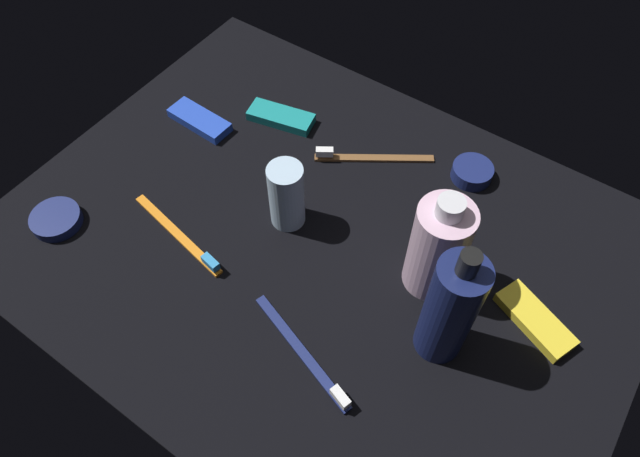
{
  "coord_description": "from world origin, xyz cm",
  "views": [
    {
      "loc": [
        -24.42,
        35.34,
        64.98
      ],
      "look_at": [
        0.0,
        0.0,
        3.0
      ],
      "focal_mm": 32.03,
      "sensor_mm": 36.0,
      "label": 1
    }
  ],
  "objects_px": {
    "lotion_bottle": "(450,309)",
    "cream_tin_right": "(56,219)",
    "deodorant_stick": "(287,196)",
    "toothbrush_orange": "(182,237)",
    "snack_bar_blue": "(200,120)",
    "toothbrush_navy": "(307,357)",
    "cream_tin_left": "(472,172)",
    "toothbrush_brown": "(367,156)",
    "bodywash_bottle": "(438,247)",
    "snack_bar_yellow": "(535,320)",
    "snack_bar_teal": "(281,117)"
  },
  "relations": [
    {
      "from": "lotion_bottle",
      "to": "cream_tin_right",
      "type": "height_order",
      "value": "lotion_bottle"
    },
    {
      "from": "deodorant_stick",
      "to": "toothbrush_orange",
      "type": "xyz_separation_m",
      "value": [
        0.1,
        0.11,
        -0.05
      ]
    },
    {
      "from": "snack_bar_blue",
      "to": "cream_tin_right",
      "type": "bearing_deg",
      "value": 84.7
    },
    {
      "from": "deodorant_stick",
      "to": "cream_tin_right",
      "type": "relative_size",
      "value": 1.5
    },
    {
      "from": "toothbrush_navy",
      "to": "cream_tin_left",
      "type": "distance_m",
      "value": 0.37
    },
    {
      "from": "toothbrush_brown",
      "to": "cream_tin_right",
      "type": "bearing_deg",
      "value": 49.76
    },
    {
      "from": "bodywash_bottle",
      "to": "toothbrush_orange",
      "type": "distance_m",
      "value": 0.34
    },
    {
      "from": "bodywash_bottle",
      "to": "snack_bar_yellow",
      "type": "xyz_separation_m",
      "value": [
        -0.14,
        -0.02,
        -0.07
      ]
    },
    {
      "from": "cream_tin_right",
      "to": "snack_bar_blue",
      "type": "bearing_deg",
      "value": -97.62
    },
    {
      "from": "cream_tin_right",
      "to": "bodywash_bottle",
      "type": "bearing_deg",
      "value": -155.22
    },
    {
      "from": "bodywash_bottle",
      "to": "toothbrush_navy",
      "type": "relative_size",
      "value": 0.93
    },
    {
      "from": "lotion_bottle",
      "to": "snack_bar_yellow",
      "type": "bearing_deg",
      "value": -133.8
    },
    {
      "from": "lotion_bottle",
      "to": "toothbrush_navy",
      "type": "height_order",
      "value": "lotion_bottle"
    },
    {
      "from": "bodywash_bottle",
      "to": "cream_tin_right",
      "type": "bearing_deg",
      "value": 24.78
    },
    {
      "from": "snack_bar_teal",
      "to": "snack_bar_yellow",
      "type": "height_order",
      "value": "same"
    },
    {
      "from": "snack_bar_blue",
      "to": "toothbrush_brown",
      "type": "bearing_deg",
      "value": -159.12
    },
    {
      "from": "deodorant_stick",
      "to": "snack_bar_teal",
      "type": "relative_size",
      "value": 0.99
    },
    {
      "from": "toothbrush_navy",
      "to": "lotion_bottle",
      "type": "bearing_deg",
      "value": -137.21
    },
    {
      "from": "snack_bar_teal",
      "to": "cream_tin_right",
      "type": "bearing_deg",
      "value": 55.29
    },
    {
      "from": "toothbrush_orange",
      "to": "lotion_bottle",
      "type": "bearing_deg",
      "value": -169.64
    },
    {
      "from": "toothbrush_brown",
      "to": "snack_bar_yellow",
      "type": "distance_m",
      "value": 0.33
    },
    {
      "from": "lotion_bottle",
      "to": "bodywash_bottle",
      "type": "distance_m",
      "value": 0.09
    },
    {
      "from": "toothbrush_navy",
      "to": "snack_bar_teal",
      "type": "bearing_deg",
      "value": -48.75
    },
    {
      "from": "deodorant_stick",
      "to": "toothbrush_brown",
      "type": "distance_m",
      "value": 0.17
    },
    {
      "from": "snack_bar_yellow",
      "to": "deodorant_stick",
      "type": "bearing_deg",
      "value": 29.36
    },
    {
      "from": "lotion_bottle",
      "to": "toothbrush_orange",
      "type": "relative_size",
      "value": 1.1
    },
    {
      "from": "lotion_bottle",
      "to": "toothbrush_orange",
      "type": "bearing_deg",
      "value": 10.36
    },
    {
      "from": "toothbrush_orange",
      "to": "toothbrush_navy",
      "type": "height_order",
      "value": "same"
    },
    {
      "from": "bodywash_bottle",
      "to": "lotion_bottle",
      "type": "bearing_deg",
      "value": 124.7
    },
    {
      "from": "snack_bar_blue",
      "to": "cream_tin_right",
      "type": "height_order",
      "value": "same"
    },
    {
      "from": "snack_bar_blue",
      "to": "cream_tin_left",
      "type": "relative_size",
      "value": 1.74
    },
    {
      "from": "cream_tin_left",
      "to": "cream_tin_right",
      "type": "distance_m",
      "value": 0.59
    },
    {
      "from": "toothbrush_brown",
      "to": "snack_bar_yellow",
      "type": "relative_size",
      "value": 1.5
    },
    {
      "from": "deodorant_stick",
      "to": "cream_tin_left",
      "type": "height_order",
      "value": "deodorant_stick"
    },
    {
      "from": "deodorant_stick",
      "to": "snack_bar_teal",
      "type": "bearing_deg",
      "value": -50.19
    },
    {
      "from": "bodywash_bottle",
      "to": "snack_bar_teal",
      "type": "bearing_deg",
      "value": -20.07
    },
    {
      "from": "toothbrush_orange",
      "to": "cream_tin_left",
      "type": "xyz_separation_m",
      "value": [
        -0.27,
        -0.33,
        0.0
      ]
    },
    {
      "from": "snack_bar_yellow",
      "to": "toothbrush_brown",
      "type": "bearing_deg",
      "value": 2.44
    },
    {
      "from": "bodywash_bottle",
      "to": "snack_bar_blue",
      "type": "relative_size",
      "value": 1.57
    },
    {
      "from": "bodywash_bottle",
      "to": "cream_tin_right",
      "type": "relative_size",
      "value": 2.37
    },
    {
      "from": "deodorant_stick",
      "to": "snack_bar_blue",
      "type": "relative_size",
      "value": 0.99
    },
    {
      "from": "snack_bar_yellow",
      "to": "lotion_bottle",
      "type": "bearing_deg",
      "value": 68.23
    },
    {
      "from": "snack_bar_blue",
      "to": "bodywash_bottle",
      "type": "bearing_deg",
      "value": 176.72
    },
    {
      "from": "lotion_bottle",
      "to": "toothbrush_navy",
      "type": "distance_m",
      "value": 0.18
    },
    {
      "from": "deodorant_stick",
      "to": "cream_tin_right",
      "type": "distance_m",
      "value": 0.32
    },
    {
      "from": "toothbrush_orange",
      "to": "snack_bar_yellow",
      "type": "relative_size",
      "value": 1.72
    },
    {
      "from": "bodywash_bottle",
      "to": "snack_bar_blue",
      "type": "distance_m",
      "value": 0.44
    },
    {
      "from": "lotion_bottle",
      "to": "cream_tin_right",
      "type": "distance_m",
      "value": 0.54
    },
    {
      "from": "bodywash_bottle",
      "to": "deodorant_stick",
      "type": "xyz_separation_m",
      "value": [
        0.21,
        0.03,
        -0.02
      ]
    },
    {
      "from": "bodywash_bottle",
      "to": "toothbrush_orange",
      "type": "height_order",
      "value": "bodywash_bottle"
    }
  ]
}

